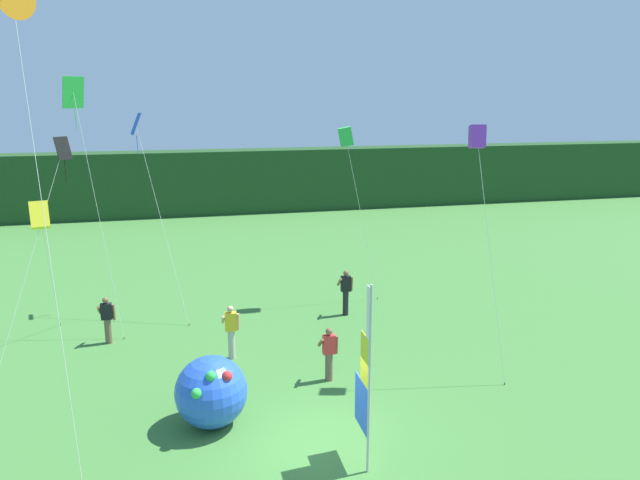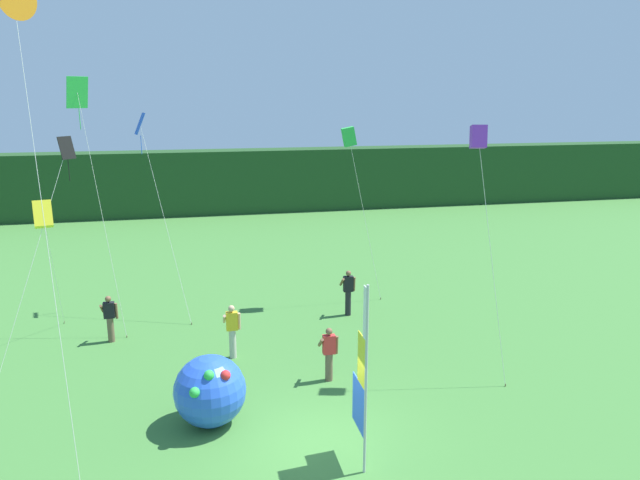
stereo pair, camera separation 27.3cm
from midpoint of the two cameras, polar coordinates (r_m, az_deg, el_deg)
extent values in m
plane|color=#3D7533|center=(14.94, 0.39, -19.15)|extent=(120.00, 120.00, 0.00)
cube|color=#1E421E|center=(42.37, -8.50, 5.61)|extent=(80.00, 2.40, 4.38)
cylinder|color=#B7B7BC|center=(13.00, 5.07, -13.49)|extent=(0.06, 0.06, 4.36)
cube|color=blue|center=(13.82, 4.34, -15.55)|extent=(0.02, 0.97, 1.16)
cube|color=yellow|center=(13.13, 4.66, -11.50)|extent=(0.02, 0.60, 1.16)
cube|color=white|center=(12.51, 5.01, -7.03)|extent=(0.02, 0.23, 1.16)
cylinder|color=brown|center=(21.33, -19.15, -8.16)|extent=(0.22, 0.22, 0.85)
cube|color=black|center=(21.09, -19.30, -6.39)|extent=(0.36, 0.20, 0.55)
sphere|color=brown|center=(20.96, -19.38, -5.38)|extent=(0.20, 0.20, 0.20)
cylinder|color=brown|center=(21.16, -19.91, -6.23)|extent=(0.09, 0.48, 0.42)
cylinder|color=brown|center=(21.08, -18.66, -6.49)|extent=(0.09, 0.14, 0.56)
cylinder|color=brown|center=(17.64, 1.32, -12.12)|extent=(0.22, 0.22, 0.84)
cube|color=red|center=(17.34, 1.33, -10.02)|extent=(0.36, 0.20, 0.57)
sphere|color=brown|center=(17.18, 1.34, -8.79)|extent=(0.20, 0.20, 0.20)
cylinder|color=brown|center=(17.32, 0.54, -9.84)|extent=(0.09, 0.48, 0.42)
cylinder|color=brown|center=(17.41, 2.07, -10.06)|extent=(0.09, 0.14, 0.56)
cylinder|color=#B7B2A3|center=(19.18, -7.99, -9.86)|extent=(0.22, 0.22, 0.94)
cube|color=yellow|center=(18.89, -8.07, -7.73)|extent=(0.36, 0.20, 0.59)
sphere|color=tan|center=(18.74, -8.11, -6.55)|extent=(0.20, 0.20, 0.20)
cylinder|color=tan|center=(18.91, -8.79, -7.51)|extent=(0.09, 0.48, 0.42)
cylinder|color=tan|center=(18.92, -7.37, -7.76)|extent=(0.09, 0.14, 0.56)
cylinder|color=black|center=(22.51, 3.07, -6.10)|extent=(0.22, 0.22, 0.94)
cube|color=black|center=(22.26, 3.09, -4.24)|extent=(0.36, 0.20, 0.59)
sphere|color=brown|center=(22.13, 3.11, -3.21)|extent=(0.20, 0.20, 0.20)
cylinder|color=brown|center=(22.23, 2.48, -4.06)|extent=(0.09, 0.48, 0.42)
cylinder|color=brown|center=(22.33, 3.66, -4.26)|extent=(0.09, 0.14, 0.56)
sphere|color=blue|center=(15.54, -10.04, -14.11)|extent=(1.82, 1.82, 1.82)
sphere|color=green|center=(14.71, -10.10, -12.70)|extent=(0.25, 0.25, 0.25)
sphere|color=red|center=(14.79, -8.56, -12.76)|extent=(0.25, 0.25, 0.25)
sphere|color=green|center=(14.70, -11.45, -14.20)|extent=(0.25, 0.25, 0.25)
cylinder|color=brown|center=(22.18, -11.91, -7.88)|extent=(0.03, 0.03, 0.08)
cylinder|color=silver|center=(22.48, -14.32, 1.60)|extent=(1.53, 2.69, 7.08)
cube|color=blue|center=(23.41, -16.64, 10.68)|extent=(0.49, 0.68, 0.80)
cylinder|color=blue|center=(23.46, -16.51, 8.78)|extent=(0.02, 0.02, 0.70)
cylinder|color=silver|center=(13.97, -24.30, -0.03)|extent=(1.07, 3.52, 10.17)
cone|color=orange|center=(15.59, -26.93, 19.92)|extent=(0.89, 0.83, 0.90)
cylinder|color=brown|center=(18.29, 17.85, -13.16)|extent=(0.03, 0.03, 0.08)
cylinder|color=silver|center=(17.37, 16.68, -2.24)|extent=(0.73, 1.22, 7.01)
cube|color=purple|center=(17.13, 15.46, 9.56)|extent=(0.54, 0.60, 0.68)
cylinder|color=silver|center=(20.12, -25.51, -1.64)|extent=(2.02, 2.92, 6.48)
cube|color=black|center=(20.79, -22.87, 8.18)|extent=(0.49, 0.53, 0.72)
cylinder|color=black|center=(20.86, -22.68, 6.22)|extent=(0.02, 0.02, 0.70)
cylinder|color=brown|center=(24.41, 6.19, -5.62)|extent=(0.03, 0.03, 0.08)
cylinder|color=silver|center=(23.46, 4.72, 1.86)|extent=(1.37, 0.29, 6.58)
cube|color=green|center=(22.95, 3.15, 9.91)|extent=(0.65, 0.54, 0.77)
cylinder|color=brown|center=(23.70, -23.10, -7.30)|extent=(0.03, 0.03, 0.08)
cylinder|color=silver|center=(22.00, -23.88, -2.92)|extent=(0.21, 2.17, 4.49)
cube|color=yellow|center=(20.45, -24.79, 2.27)|extent=(0.70, 0.88, 0.94)
cylinder|color=brown|center=(21.63, -17.76, -8.84)|extent=(0.03, 0.03, 0.08)
cylinder|color=silver|center=(21.36, -19.87, 2.11)|extent=(1.15, 1.71, 8.21)
cube|color=green|center=(21.89, -22.00, 13.04)|extent=(0.74, 0.65, 1.04)
cylinder|color=green|center=(21.91, -21.79, 10.75)|extent=(0.02, 0.02, 0.70)
camera|label=1|loc=(0.14, -89.52, 0.12)|focal=33.23mm
camera|label=2|loc=(0.14, 90.48, -0.12)|focal=33.23mm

